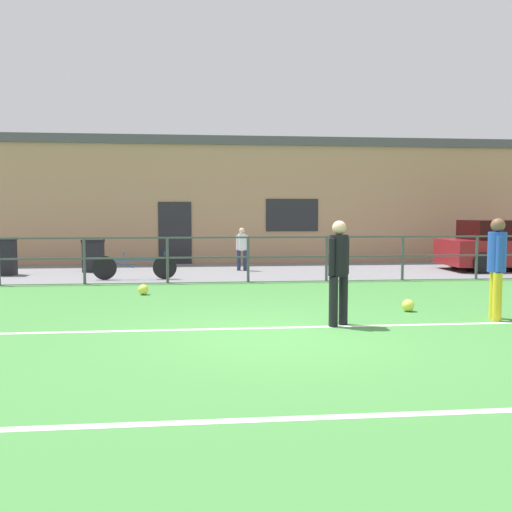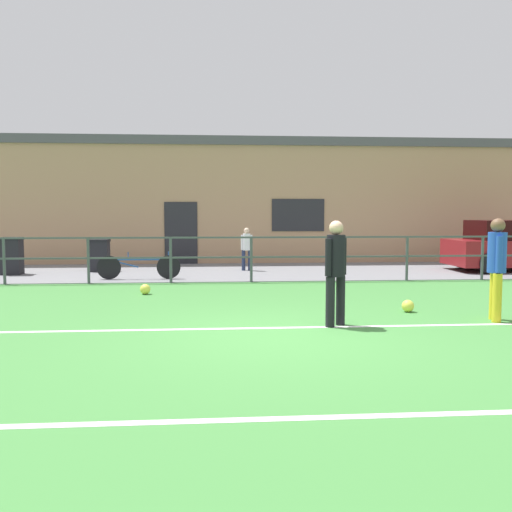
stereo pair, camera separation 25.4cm
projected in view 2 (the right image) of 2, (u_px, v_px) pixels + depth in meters
ground at (280, 336)px, 7.88m from camera, size 60.00×44.00×0.04m
field_line_touchline at (276, 328)px, 8.36m from camera, size 36.00×0.11×0.00m
field_line_hash at (325, 417)px, 4.71m from camera, size 36.00×0.11×0.00m
pavement_strip at (245, 271)px, 16.33m from camera, size 48.00×5.00×0.02m
perimeter_fence at (251, 253)px, 13.78m from camera, size 36.07×0.07×1.15m
clubhouse_facade at (239, 201)px, 19.83m from camera, size 28.00×2.56×4.31m
player_goalkeeper at (336, 266)px, 8.44m from camera, size 0.38×0.31×1.62m
player_striker at (497, 263)px, 8.84m from camera, size 0.29×0.44×1.66m
soccer_ball_match at (145, 289)px, 11.78m from camera, size 0.22×0.22×0.22m
soccer_ball_spare at (408, 306)px, 9.69m from camera, size 0.22×0.22×0.22m
spectator_child at (247, 246)px, 16.41m from camera, size 0.35×0.22×1.27m
bicycle_parked_1 at (139, 267)px, 14.31m from camera, size 2.15×0.04×0.72m
trash_bin_0 at (12, 256)px, 15.36m from camera, size 0.57×0.48×1.04m
trash_bin_1 at (99, 255)px, 16.20m from camera, size 0.60×0.51×0.95m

